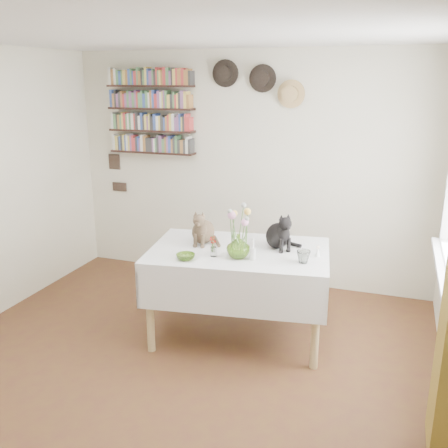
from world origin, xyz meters
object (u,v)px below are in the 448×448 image
at_px(flower_vase, 238,246).
at_px(tabby_cat, 203,225).
at_px(bookshelf_unit, 151,112).
at_px(black_cat, 278,229).
at_px(dining_table, 239,271).

bearing_deg(flower_vase, tabby_cat, 147.26).
distance_m(tabby_cat, bookshelf_unit, 1.80).
relative_size(tabby_cat, bookshelf_unit, 0.32).
relative_size(tabby_cat, black_cat, 0.97).
xyz_separation_m(dining_table, bookshelf_unit, (-1.42, 1.23, 1.24)).
distance_m(dining_table, tabby_cat, 0.51).
bearing_deg(black_cat, dining_table, 167.02).
relative_size(black_cat, flower_vase, 1.66).
relative_size(tabby_cat, flower_vase, 1.61).
bearing_deg(tabby_cat, flower_vase, -36.82).
xyz_separation_m(tabby_cat, black_cat, (0.65, 0.09, 0.01)).
bearing_deg(tabby_cat, dining_table, -16.07).
distance_m(dining_table, black_cat, 0.50).
height_order(tabby_cat, bookshelf_unit, bookshelf_unit).
height_order(dining_table, flower_vase, flower_vase).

